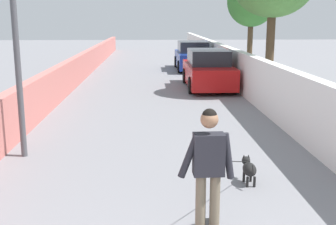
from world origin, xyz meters
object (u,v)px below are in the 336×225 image
Objects in this scene: car_near at (208,70)px; car_far at (193,57)px; dog at (249,168)px; person_skateboarder at (209,162)px; tree_right_near at (252,2)px.

car_near is 6.24m from car_far.
dog is at bearing 176.17° from car_near.
dog is 10.32m from car_near.
car_far is at bearing 0.00° from car_near.
person_skateboarder is 2.19m from dog.
person_skateboarder is 18.43m from car_far.
tree_right_near reaches higher than car_near.
car_far is (1.82, 2.70, -2.84)m from tree_right_near.
tree_right_near is at bearing -12.96° from dog.
person_skateboarder is at bearing 174.89° from car_far.
dog is 16.55m from car_far.
tree_right_near is at bearing -14.70° from person_skateboarder.
person_skateboarder reaches higher than car_near.
person_skateboarder is at bearing 152.45° from dog.
car_near is at bearing -3.83° from dog.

